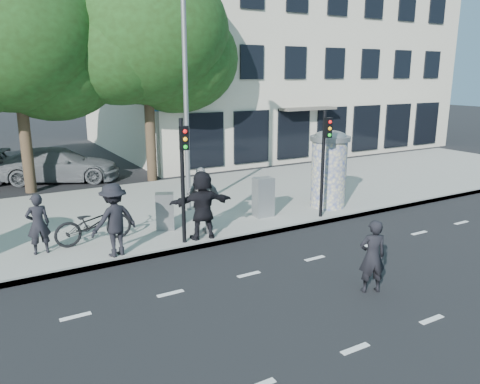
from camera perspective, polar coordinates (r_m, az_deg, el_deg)
ground at (r=10.29m, az=5.21°, el=-12.76°), size 120.00×120.00×0.00m
sidewalk at (r=16.53m, az=-9.90°, el=-2.10°), size 40.00×8.00×0.15m
curb at (r=13.07m, az=-3.81°, el=-6.35°), size 40.00×0.10×0.16m
lane_dash_near at (r=8.83m, az=13.87°, el=-18.07°), size 32.00×0.12×0.01m
lane_dash_far at (r=11.34m, az=1.09°, el=-10.01°), size 32.00×0.12×0.01m
ad_column_right at (r=16.40m, az=10.79°, el=2.99°), size 1.36×1.36×2.65m
traffic_pole_near at (r=12.45m, az=-6.95°, el=2.87°), size 0.22×0.31×3.40m
traffic_pole_far at (r=14.95m, az=10.25°, el=4.65°), size 0.22×0.31×3.40m
street_lamp at (r=15.37m, az=-6.62°, el=14.63°), size 0.25×0.93×8.00m
tree_near_left at (r=20.28m, az=-25.87°, el=16.84°), size 6.80×6.80×8.97m
tree_center at (r=20.97m, az=-11.43°, el=18.47°), size 7.00×7.00×9.30m
building at (r=32.50m, az=2.40°, el=16.56°), size 20.30×15.85×12.00m
ped_b at (r=12.99m, az=-23.40°, el=-3.61°), size 0.59×0.40×1.59m
ped_d at (r=12.19m, az=-15.10°, el=-3.30°), size 1.35×0.96×1.88m
ped_e at (r=13.41m, az=-4.62°, el=-1.09°), size 1.21×0.78×1.95m
ped_f at (r=13.04m, az=-4.60°, el=-1.57°), size 1.88×0.92×1.94m
man_road at (r=10.61m, az=15.82°, el=-7.55°), size 0.70×0.59×1.65m
bicycle at (r=13.38m, az=-17.43°, el=-3.66°), size 0.85×2.14×1.10m
cabinet_left at (r=14.04m, az=-9.14°, el=-2.34°), size 0.63×0.55×1.10m
cabinet_right at (r=15.13m, az=2.86°, el=-0.62°), size 0.63×0.48×1.28m
car_right at (r=22.24m, az=-21.23°, el=3.11°), size 3.83×5.54×1.49m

